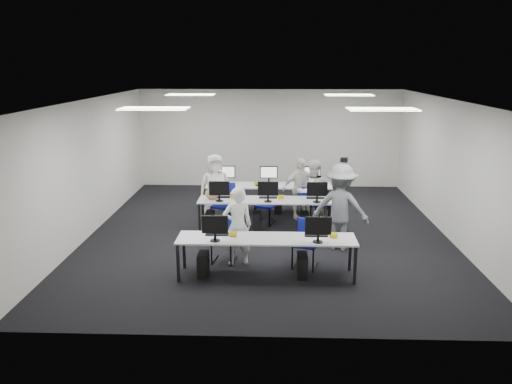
{
  "coord_description": "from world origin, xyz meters",
  "views": [
    {
      "loc": [
        0.1,
        -10.82,
        3.76
      ],
      "look_at": [
        -0.26,
        -0.17,
        1.0
      ],
      "focal_mm": 35.0,
      "sensor_mm": 36.0,
      "label": 1
    }
  ],
  "objects_px": {
    "chair_4": "(318,211)",
    "student_3": "(300,189)",
    "desk_front": "(266,241)",
    "student_0": "(238,226)",
    "chair_3": "(266,212)",
    "photographer": "(341,207)",
    "chair_5": "(227,207)",
    "chair_0": "(224,248)",
    "student_1": "(312,192)",
    "student_2": "(215,187)",
    "chair_2": "(222,213)",
    "chair_1": "(306,252)",
    "chair_6": "(265,210)",
    "desk_mid": "(268,202)",
    "chair_7": "(307,208)"
  },
  "relations": [
    {
      "from": "student_3",
      "to": "student_1",
      "type": "bearing_deg",
      "value": -72.96
    },
    {
      "from": "desk_front",
      "to": "student_1",
      "type": "xyz_separation_m",
      "value": [
        1.04,
        3.13,
        0.1
      ]
    },
    {
      "from": "chair_1",
      "to": "chair_6",
      "type": "height_order",
      "value": "chair_1"
    },
    {
      "from": "chair_1",
      "to": "chair_7",
      "type": "xyz_separation_m",
      "value": [
        0.22,
        3.05,
        -0.02
      ]
    },
    {
      "from": "chair_3",
      "to": "student_1",
      "type": "distance_m",
      "value": 1.22
    },
    {
      "from": "chair_1",
      "to": "chair_7",
      "type": "height_order",
      "value": "chair_1"
    },
    {
      "from": "student_3",
      "to": "chair_7",
      "type": "bearing_deg",
      "value": -14.59
    },
    {
      "from": "desk_front",
      "to": "chair_5",
      "type": "distance_m",
      "value": 3.56
    },
    {
      "from": "student_3",
      "to": "desk_mid",
      "type": "bearing_deg",
      "value": -148.47
    },
    {
      "from": "student_0",
      "to": "student_1",
      "type": "distance_m",
      "value": 3.05
    },
    {
      "from": "student_1",
      "to": "chair_5",
      "type": "bearing_deg",
      "value": -24.85
    },
    {
      "from": "desk_front",
      "to": "student_0",
      "type": "height_order",
      "value": "student_0"
    },
    {
      "from": "chair_4",
      "to": "chair_7",
      "type": "height_order",
      "value": "chair_4"
    },
    {
      "from": "chair_4",
      "to": "student_3",
      "type": "height_order",
      "value": "student_3"
    },
    {
      "from": "chair_4",
      "to": "photographer",
      "type": "bearing_deg",
      "value": -84.57
    },
    {
      "from": "chair_0",
      "to": "desk_front",
      "type": "bearing_deg",
      "value": -28.46
    },
    {
      "from": "desk_front",
      "to": "desk_mid",
      "type": "distance_m",
      "value": 2.6
    },
    {
      "from": "desk_front",
      "to": "chair_2",
      "type": "distance_m",
      "value": 3.29
    },
    {
      "from": "student_0",
      "to": "student_3",
      "type": "xyz_separation_m",
      "value": [
        1.33,
        2.98,
        -0.01
      ]
    },
    {
      "from": "chair_4",
      "to": "student_0",
      "type": "distance_m",
      "value": 3.2
    },
    {
      "from": "chair_5",
      "to": "chair_6",
      "type": "relative_size",
      "value": 1.19
    },
    {
      "from": "student_1",
      "to": "chair_0",
      "type": "bearing_deg",
      "value": 35.25
    },
    {
      "from": "student_2",
      "to": "student_3",
      "type": "relative_size",
      "value": 1.07
    },
    {
      "from": "chair_5",
      "to": "chair_6",
      "type": "height_order",
      "value": "chair_5"
    },
    {
      "from": "chair_1",
      "to": "student_2",
      "type": "bearing_deg",
      "value": 142.61
    },
    {
      "from": "chair_0",
      "to": "photographer",
      "type": "xyz_separation_m",
      "value": [
        2.33,
        0.77,
        0.63
      ]
    },
    {
      "from": "desk_front",
      "to": "student_3",
      "type": "xyz_separation_m",
      "value": [
        0.77,
        3.51,
        0.08
      ]
    },
    {
      "from": "chair_3",
      "to": "chair_4",
      "type": "distance_m",
      "value": 1.27
    },
    {
      "from": "desk_mid",
      "to": "student_3",
      "type": "distance_m",
      "value": 1.2
    },
    {
      "from": "desk_front",
      "to": "chair_0",
      "type": "relative_size",
      "value": 3.73
    },
    {
      "from": "chair_3",
      "to": "chair_5",
      "type": "relative_size",
      "value": 0.87
    },
    {
      "from": "chair_5",
      "to": "chair_7",
      "type": "height_order",
      "value": "chair_5"
    },
    {
      "from": "chair_4",
      "to": "student_3",
      "type": "bearing_deg",
      "value": 136.98
    },
    {
      "from": "chair_7",
      "to": "photographer",
      "type": "xyz_separation_m",
      "value": [
        0.54,
        -2.09,
        0.63
      ]
    },
    {
      "from": "chair_0",
      "to": "chair_2",
      "type": "distance_m",
      "value": 2.42
    },
    {
      "from": "chair_5",
      "to": "chair_3",
      "type": "bearing_deg",
      "value": -15.0
    },
    {
      "from": "chair_4",
      "to": "chair_7",
      "type": "relative_size",
      "value": 1.16
    },
    {
      "from": "chair_7",
      "to": "chair_4",
      "type": "bearing_deg",
      "value": -40.28
    },
    {
      "from": "chair_6",
      "to": "chair_7",
      "type": "height_order",
      "value": "chair_7"
    },
    {
      "from": "chair_0",
      "to": "photographer",
      "type": "height_order",
      "value": "photographer"
    },
    {
      "from": "chair_3",
      "to": "student_0",
      "type": "height_order",
      "value": "student_0"
    },
    {
      "from": "chair_0",
      "to": "student_2",
      "type": "xyz_separation_m",
      "value": [
        -0.47,
        2.68,
        0.55
      ]
    },
    {
      "from": "chair_2",
      "to": "chair_4",
      "type": "bearing_deg",
      "value": 23.51
    },
    {
      "from": "chair_3",
      "to": "photographer",
      "type": "bearing_deg",
      "value": -25.57
    },
    {
      "from": "chair_5",
      "to": "student_1",
      "type": "relative_size",
      "value": 0.62
    },
    {
      "from": "chair_0",
      "to": "photographer",
      "type": "distance_m",
      "value": 2.53
    },
    {
      "from": "student_2",
      "to": "student_3",
      "type": "xyz_separation_m",
      "value": [
        2.07,
        0.16,
        -0.06
      ]
    },
    {
      "from": "chair_6",
      "to": "student_1",
      "type": "relative_size",
      "value": 0.53
    },
    {
      "from": "chair_6",
      "to": "chair_7",
      "type": "bearing_deg",
      "value": -8.15
    },
    {
      "from": "desk_mid",
      "to": "chair_1",
      "type": "xyz_separation_m",
      "value": [
        0.74,
        -2.13,
        -0.4
      ]
    }
  ]
}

